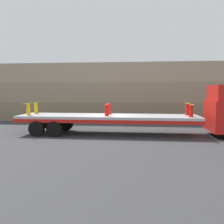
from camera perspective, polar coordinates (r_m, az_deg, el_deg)
ground_plane at (r=15.21m, az=-0.92°, el=-5.09°), size 120.00×120.00×0.00m
rock_cliff at (r=22.25m, az=1.48°, el=4.54°), size 60.00×3.30×5.01m
flatbed_trailer at (r=15.17m, az=-3.25°, el=-1.46°), size 10.74×2.58×1.16m
fire_hydrant_yellow_near_0 at (r=15.84m, az=-18.57°, el=0.54°), size 0.28×0.44×0.71m
fire_hydrant_yellow_far_0 at (r=16.83m, az=-17.01°, el=0.82°), size 0.28×0.44×0.71m
fire_hydrant_red_near_1 at (r=14.49m, az=-1.20°, el=0.41°), size 0.28×0.44×0.71m
fire_hydrant_red_far_1 at (r=15.57m, az=-0.67°, el=0.72°), size 0.28×0.44×0.71m
fire_hydrant_red_near_2 at (r=14.64m, az=17.64°, el=0.23°), size 0.28×0.44×0.71m
fire_hydrant_red_far_2 at (r=15.71m, az=16.87°, el=0.55°), size 0.28×0.44×0.71m
cargo_strap_rear at (r=16.31m, az=-17.80°, el=2.00°), size 0.05×2.68×0.01m
cargo_strap_middle at (r=15.15m, az=17.28°, el=1.81°), size 0.05×2.68×0.01m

